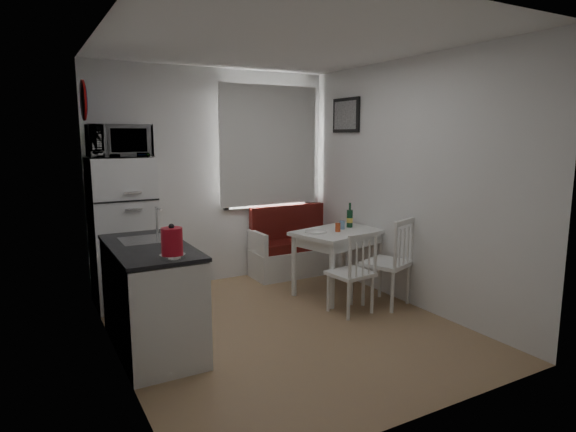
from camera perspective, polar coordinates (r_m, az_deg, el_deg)
name	(u,v)px	position (r m, az deg, el deg)	size (l,w,h in m)	color
floor	(284,326)	(4.72, -0.48, -12.95)	(3.00, 3.50, 0.02)	tan
ceiling	(284,42)	(4.43, -0.53, 19.89)	(3.00, 3.50, 0.02)	white
wall_back	(215,177)	(5.97, -8.62, 4.58)	(3.00, 0.02, 2.60)	white
wall_front	(424,220)	(2.99, 15.84, -0.48)	(3.00, 0.02, 2.60)	white
wall_left	(111,202)	(3.90, -20.22, 1.55)	(0.02, 3.50, 2.60)	white
wall_right	(408,183)	(5.27, 13.98, 3.77)	(0.02, 3.50, 2.60)	white
window	(267,150)	(6.21, -2.49, 7.86)	(1.22, 0.06, 1.47)	white
curtain	(270,146)	(6.15, -2.19, 8.31)	(1.35, 0.02, 1.50)	white
kitchen_counter	(151,296)	(4.29, -15.90, -9.13)	(0.62, 1.32, 1.16)	white
wall_sign	(84,100)	(5.32, -22.99, 12.53)	(0.40, 0.40, 0.03)	#194399
picture_frame	(346,115)	(6.09, 6.86, 11.77)	(0.04, 0.52, 0.42)	black
bench	(297,251)	(6.36, 1.10, -4.19)	(1.25, 0.48, 0.90)	white
dining_table	(339,238)	(5.51, 6.03, -2.56)	(1.12, 0.91, 0.74)	white
chair_left	(356,264)	(4.88, 8.07, -5.70)	(0.44, 0.42, 0.46)	white
chair_right	(393,253)	(5.15, 12.36, -4.33)	(0.57, 0.57, 0.51)	white
fridge	(123,232)	(5.40, -18.95, -1.82)	(0.63, 0.63, 1.58)	white
microwave	(119,141)	(5.25, -19.41, 8.38)	(0.60, 0.41, 0.33)	white
kettle	(172,242)	(3.65, -13.59, -2.99)	(0.19, 0.19, 0.25)	#B80E1F
wine_bottle	(350,215)	(5.68, 7.33, 0.11)	(0.07, 0.07, 0.29)	#143E23
drinking_glass_orange	(338,227)	(5.42, 5.93, -1.35)	(0.06, 0.06, 0.10)	#C64A21
drinking_glass_blue	(342,225)	(5.57, 6.43, -1.05)	(0.06, 0.06, 0.10)	#76A2CA
plate	(316,232)	(5.34, 3.29, -1.90)	(0.24, 0.24, 0.02)	white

